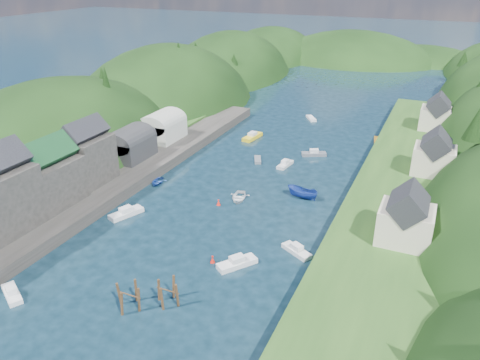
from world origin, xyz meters
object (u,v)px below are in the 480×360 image
at_px(piling_cluster_near, 129,299).
at_px(piling_cluster_far, 168,294).
at_px(channel_buoy_near, 213,260).
at_px(channel_buoy_far, 218,203).

bearing_deg(piling_cluster_near, piling_cluster_far, 33.90).
bearing_deg(channel_buoy_near, piling_cluster_far, -95.77).
height_order(channel_buoy_near, channel_buoy_far, same).
bearing_deg(piling_cluster_near, channel_buoy_far, 94.19).
bearing_deg(channel_buoy_far, piling_cluster_far, -77.00).
xyz_separation_m(piling_cluster_near, piling_cluster_far, (3.73, 2.51, 0.00)).
relative_size(piling_cluster_near, piling_cluster_far, 1.00).
xyz_separation_m(piling_cluster_near, channel_buoy_near, (4.71, 12.11, -0.79)).
distance_m(piling_cluster_far, channel_buoy_near, 9.68).
height_order(piling_cluster_far, channel_buoy_far, piling_cluster_far).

